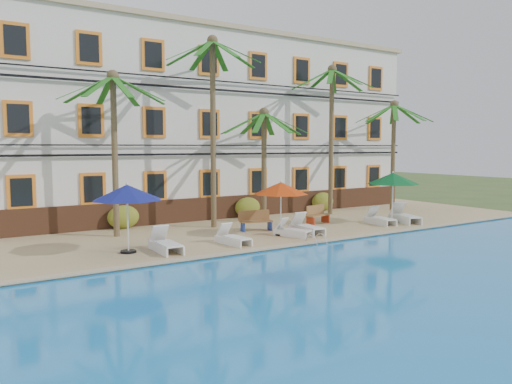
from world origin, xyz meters
TOP-DOWN VIEW (x-y plane):
  - ground at (0.00, 0.00)m, footprint 100.00×100.00m
  - pool_deck at (0.00, 5.00)m, footprint 30.00×12.00m
  - swimming_pool at (0.00, -7.00)m, footprint 26.00×12.00m
  - pool_coping at (0.00, -0.90)m, footprint 30.00×0.35m
  - hotel_building at (0.00, 9.98)m, footprint 25.40×6.44m
  - palm_a at (-7.13, 4.79)m, footprint 4.53×4.53m
  - palm_b at (-2.48, 4.71)m, footprint 4.53×4.53m
  - palm_c at (0.51, 4.87)m, footprint 4.53×4.53m
  - palm_d at (5.34, 5.28)m, footprint 4.53×4.53m
  - palm_e at (9.73, 4.66)m, footprint 4.53×4.53m
  - shrub_left at (-6.25, 6.60)m, footprint 1.50×0.90m
  - shrub_mid at (0.60, 6.60)m, footprint 1.50×0.90m
  - shrub_right at (5.89, 6.60)m, footprint 1.50×0.90m
  - umbrella_blue at (-7.80, 1.27)m, footprint 2.55×2.55m
  - umbrella_red at (-1.06, 1.21)m, footprint 2.38×2.38m
  - umbrella_green at (5.79, 1.10)m, footprint 2.60×2.60m
  - lounger_a at (-6.59, 0.74)m, footprint 0.75×1.96m
  - lounger_b at (-3.81, 0.63)m, footprint 0.82×1.76m
  - lounger_c at (-0.81, 0.73)m, footprint 1.14×1.74m
  - lounger_d at (0.14, 0.95)m, footprint 0.77×1.94m
  - lounger_e at (4.88, 1.08)m, footprint 0.89×1.87m
  - lounger_f at (6.40, 0.84)m, footprint 1.35×2.19m
  - bench_left at (-1.32, 2.81)m, footprint 1.57×0.83m
  - bench_right at (2.33, 2.86)m, footprint 1.57×0.86m
  - pool_ladder at (-0.91, -1.00)m, footprint 0.54×0.74m

SIDE VIEW (x-z plane):
  - ground at x=0.00m, z-range 0.00..0.00m
  - swimming_pool at x=0.00m, z-range 0.00..0.20m
  - pool_deck at x=0.00m, z-range 0.00..0.25m
  - pool_ladder at x=-0.91m, z-range -0.12..0.62m
  - pool_coping at x=0.00m, z-range 0.25..0.31m
  - lounger_c at x=-0.81m, z-range 0.11..0.89m
  - lounger_b at x=-3.81m, z-range 0.11..0.91m
  - lounger_e at x=4.88m, z-range 0.10..0.95m
  - lounger_d at x=0.14m, z-range 0.09..0.99m
  - lounger_a at x=-6.59m, z-range 0.09..1.01m
  - lounger_f at x=6.40m, z-range 0.08..1.05m
  - bench_left at x=-1.32m, z-range 0.26..1.18m
  - bench_right at x=2.33m, z-range 0.26..1.18m
  - shrub_left at x=-6.25m, z-range 0.25..1.35m
  - shrub_mid at x=0.60m, z-range 0.25..1.35m
  - shrub_right at x=5.89m, z-range 0.25..1.35m
  - umbrella_red at x=-1.06m, z-range 1.09..3.47m
  - umbrella_blue at x=-7.80m, z-range 1.15..3.70m
  - umbrella_green at x=5.79m, z-range 1.17..3.76m
  - palm_c at x=0.51m, z-range 1.21..7.00m
  - palm_e at x=9.73m, z-range 1.29..7.89m
  - palm_a at x=-7.13m, z-range 1.33..8.34m
  - hotel_building at x=0.00m, z-range 0.26..10.49m
  - palm_d at x=5.34m, z-range 1.43..9.81m
  - palm_b at x=-2.48m, z-range 1.47..10.44m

